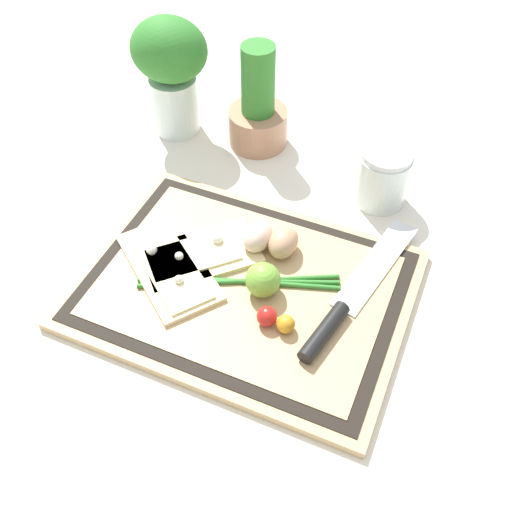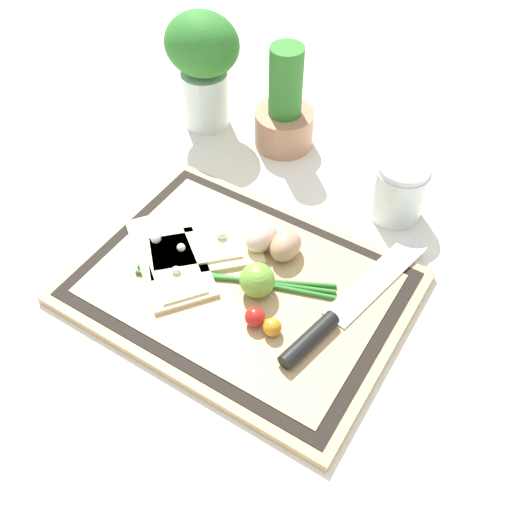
{
  "view_description": "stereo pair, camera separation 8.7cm",
  "coord_description": "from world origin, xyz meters",
  "px_view_note": "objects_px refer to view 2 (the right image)",
  "views": [
    {
      "loc": [
        0.23,
        -0.49,
        0.69
      ],
      "look_at": [
        0.0,
        0.04,
        0.03
      ],
      "focal_mm": 42.0,
      "sensor_mm": 36.0,
      "label": 1
    },
    {
      "loc": [
        0.31,
        -0.45,
        0.69
      ],
      "look_at": [
        0.0,
        0.04,
        0.03
      ],
      "focal_mm": 42.0,
      "sensor_mm": 36.0,
      "label": 2
    }
  ],
  "objects_px": {
    "pizza_slice_far": "(202,248)",
    "egg_pink": "(261,237)",
    "knife": "(333,318)",
    "cherry_tomato_red": "(255,317)",
    "pizza_slice_near": "(170,258)",
    "herb_pot": "(285,113)",
    "herb_glass": "(203,61)",
    "lime": "(256,282)",
    "cherry_tomato_yellow": "(272,327)",
    "egg_brown": "(286,245)",
    "sauce_jar": "(398,193)"
  },
  "relations": [
    {
      "from": "egg_pink",
      "to": "cherry_tomato_yellow",
      "type": "bearing_deg",
      "value": -53.0
    },
    {
      "from": "egg_pink",
      "to": "herb_glass",
      "type": "bearing_deg",
      "value": 138.77
    },
    {
      "from": "pizza_slice_far",
      "to": "knife",
      "type": "bearing_deg",
      "value": -2.93
    },
    {
      "from": "pizza_slice_near",
      "to": "herb_pot",
      "type": "distance_m",
      "value": 0.35
    },
    {
      "from": "pizza_slice_near",
      "to": "cherry_tomato_red",
      "type": "relative_size",
      "value": 7.32
    },
    {
      "from": "herb_pot",
      "to": "egg_pink",
      "type": "bearing_deg",
      "value": -66.71
    },
    {
      "from": "pizza_slice_near",
      "to": "herb_pot",
      "type": "bearing_deg",
      "value": 91.63
    },
    {
      "from": "knife",
      "to": "herb_pot",
      "type": "height_order",
      "value": "herb_pot"
    },
    {
      "from": "pizza_slice_far",
      "to": "egg_pink",
      "type": "bearing_deg",
      "value": 37.99
    },
    {
      "from": "herb_pot",
      "to": "sauce_jar",
      "type": "bearing_deg",
      "value": -14.11
    },
    {
      "from": "cherry_tomato_red",
      "to": "sauce_jar",
      "type": "bearing_deg",
      "value": 77.64
    },
    {
      "from": "herb_glass",
      "to": "herb_pot",
      "type": "bearing_deg",
      "value": 8.3
    },
    {
      "from": "herb_pot",
      "to": "cherry_tomato_red",
      "type": "bearing_deg",
      "value": -65.01
    },
    {
      "from": "sauce_jar",
      "to": "egg_pink",
      "type": "bearing_deg",
      "value": -125.48
    },
    {
      "from": "knife",
      "to": "cherry_tomato_red",
      "type": "bearing_deg",
      "value": -146.44
    },
    {
      "from": "cherry_tomato_red",
      "to": "herb_glass",
      "type": "relative_size",
      "value": 0.13
    },
    {
      "from": "pizza_slice_near",
      "to": "pizza_slice_far",
      "type": "bearing_deg",
      "value": 54.48
    },
    {
      "from": "egg_brown",
      "to": "herb_pot",
      "type": "relative_size",
      "value": 0.3
    },
    {
      "from": "pizza_slice_far",
      "to": "cherry_tomato_yellow",
      "type": "distance_m",
      "value": 0.18
    },
    {
      "from": "cherry_tomato_yellow",
      "to": "sauce_jar",
      "type": "bearing_deg",
      "value": 82.51
    },
    {
      "from": "herb_glass",
      "to": "lime",
      "type": "bearing_deg",
      "value": -45.69
    },
    {
      "from": "knife",
      "to": "herb_pot",
      "type": "relative_size",
      "value": 1.59
    },
    {
      "from": "egg_brown",
      "to": "cherry_tomato_red",
      "type": "distance_m",
      "value": 0.13
    },
    {
      "from": "egg_brown",
      "to": "egg_pink",
      "type": "relative_size",
      "value": 1.0
    },
    {
      "from": "sauce_jar",
      "to": "cherry_tomato_red",
      "type": "bearing_deg",
      "value": -102.36
    },
    {
      "from": "herb_glass",
      "to": "sauce_jar",
      "type": "bearing_deg",
      "value": -5.6
    },
    {
      "from": "knife",
      "to": "lime",
      "type": "relative_size",
      "value": 6.07
    },
    {
      "from": "pizza_slice_near",
      "to": "sauce_jar",
      "type": "xyz_separation_m",
      "value": [
        0.24,
        0.29,
        0.02
      ]
    },
    {
      "from": "egg_pink",
      "to": "pizza_slice_near",
      "type": "bearing_deg",
      "value": -136.09
    },
    {
      "from": "pizza_slice_near",
      "to": "lime",
      "type": "relative_size",
      "value": 4.14
    },
    {
      "from": "egg_pink",
      "to": "herb_pot",
      "type": "distance_m",
      "value": 0.28
    },
    {
      "from": "pizza_slice_near",
      "to": "egg_pink",
      "type": "relative_size",
      "value": 3.58
    },
    {
      "from": "egg_pink",
      "to": "herb_glass",
      "type": "height_order",
      "value": "herb_glass"
    },
    {
      "from": "knife",
      "to": "sauce_jar",
      "type": "relative_size",
      "value": 3.04
    },
    {
      "from": "knife",
      "to": "sauce_jar",
      "type": "xyz_separation_m",
      "value": [
        -0.02,
        0.26,
        0.02
      ]
    },
    {
      "from": "pizza_slice_far",
      "to": "herb_glass",
      "type": "distance_m",
      "value": 0.36
    },
    {
      "from": "egg_brown",
      "to": "egg_pink",
      "type": "height_order",
      "value": "same"
    },
    {
      "from": "egg_brown",
      "to": "egg_pink",
      "type": "distance_m",
      "value": 0.04
    },
    {
      "from": "egg_pink",
      "to": "cherry_tomato_yellow",
      "type": "relative_size",
      "value": 2.27
    },
    {
      "from": "pizza_slice_near",
      "to": "lime",
      "type": "bearing_deg",
      "value": 5.86
    },
    {
      "from": "knife",
      "to": "cherry_tomato_yellow",
      "type": "relative_size",
      "value": 11.94
    },
    {
      "from": "egg_pink",
      "to": "herb_glass",
      "type": "distance_m",
      "value": 0.36
    },
    {
      "from": "cherry_tomato_yellow",
      "to": "egg_brown",
      "type": "bearing_deg",
      "value": 113.12
    },
    {
      "from": "pizza_slice_near",
      "to": "cherry_tomato_yellow",
      "type": "xyz_separation_m",
      "value": [
        0.19,
        -0.03,
        0.01
      ]
    },
    {
      "from": "cherry_tomato_yellow",
      "to": "herb_pot",
      "type": "distance_m",
      "value": 0.43
    },
    {
      "from": "pizza_slice_far",
      "to": "egg_pink",
      "type": "xyz_separation_m",
      "value": [
        0.07,
        0.05,
        0.02
      ]
    },
    {
      "from": "pizza_slice_far",
      "to": "lime",
      "type": "height_order",
      "value": "lime"
    },
    {
      "from": "cherry_tomato_red",
      "to": "herb_pot",
      "type": "distance_m",
      "value": 0.42
    },
    {
      "from": "knife",
      "to": "herb_pot",
      "type": "bearing_deg",
      "value": 129.62
    },
    {
      "from": "lime",
      "to": "herb_pot",
      "type": "xyz_separation_m",
      "value": [
        -0.15,
        0.33,
        0.02
      ]
    }
  ]
}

